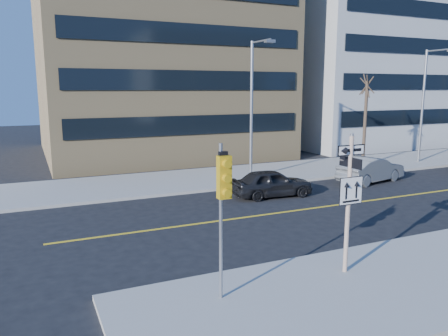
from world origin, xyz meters
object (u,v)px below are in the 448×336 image
streetlight_b (426,98)px  streetlight_a (253,101)px  sign_pole (349,196)px  parked_car_b (371,169)px  traffic_signal (223,190)px  parked_car_a (272,183)px  street_tree_west (367,87)px

streetlight_b → streetlight_a: bearing=180.0°
sign_pole → parked_car_b: (10.10, 9.91, -1.69)m
traffic_signal → streetlight_b: bearing=31.4°
traffic_signal → parked_car_b: bearing=35.5°
streetlight_a → parked_car_a: bearing=-104.4°
parked_car_b → street_tree_west: size_ratio=0.72×
sign_pole → parked_car_b: size_ratio=0.89×
sign_pole → streetlight_a: streetlight_a is taller
sign_pole → streetlight_a: bearing=73.2°
parked_car_a → streetlight_b: bearing=-70.5°
parked_car_a → traffic_signal: bearing=147.9°
streetlight_b → street_tree_west: size_ratio=1.26×
parked_car_a → streetlight_b: 16.07m
parked_car_b → streetlight_a: size_ratio=0.57×
traffic_signal → streetlight_b: 25.83m
sign_pole → traffic_signal: 4.05m
traffic_signal → parked_car_a: size_ratio=0.96×
parked_car_b → street_tree_west: street_tree_west is taller
sign_pole → streetlight_b: 22.48m
traffic_signal → parked_car_a: 11.93m
sign_pole → parked_car_a: (2.97, 9.25, -1.73)m
streetlight_a → streetlight_b: bearing=0.0°
traffic_signal → street_tree_west: 22.14m
parked_car_a → street_tree_west: size_ratio=0.65×
sign_pole → street_tree_west: size_ratio=0.64×
parked_car_a → streetlight_b: (15.03, 4.02, 4.05)m
traffic_signal → parked_car_b: traffic_signal is taller
traffic_signal → streetlight_b: streetlight_b is taller
parked_car_b → streetlight_a: 8.03m
streetlight_b → street_tree_west: 5.09m
traffic_signal → streetlight_b: (22.00, 13.42, 1.73)m
parked_car_a → parked_car_b: (7.13, 0.66, 0.04)m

